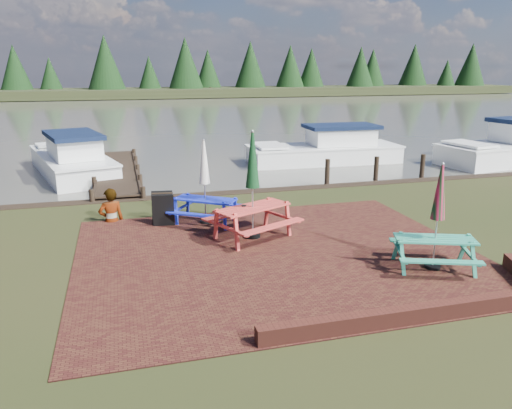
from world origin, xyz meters
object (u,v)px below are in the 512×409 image
object	(u,v)px
picnic_table_blue	(205,195)
jetty	(117,171)
picnic_table_red	(253,202)
picnic_table_teal	(436,233)
boat_jetty	(72,161)
chalkboard	(163,209)
person	(109,189)
boat_near	(327,150)

from	to	relation	value
picnic_table_blue	jetty	size ratio (longest dim) A/B	0.25
picnic_table_red	picnic_table_teal	bearing A→B (deg)	-67.82
picnic_table_red	boat_jetty	world-z (taller)	picnic_table_red
picnic_table_teal	picnic_table_red	bearing A→B (deg)	157.85
chalkboard	picnic_table_blue	bearing A→B (deg)	2.88
chalkboard	jetty	world-z (taller)	chalkboard
person	picnic_table_red	bearing A→B (deg)	135.48
chalkboard	jetty	xyz separation A→B (m)	(-1.18, 7.36, -0.36)
picnic_table_red	jetty	xyz separation A→B (m)	(-3.26, 8.97, -0.83)
boat_jetty	boat_near	xyz separation A→B (m)	(11.31, -0.18, -0.03)
chalkboard	person	size ratio (longest dim) A/B	0.49
picnic_table_red	boat_jetty	xyz separation A→B (m)	(-5.04, 10.15, -0.54)
picnic_table_teal	person	world-z (taller)	picnic_table_teal
chalkboard	boat_jetty	distance (m)	9.04
picnic_table_red	boat_near	world-z (taller)	picnic_table_red
boat_near	person	size ratio (longest dim) A/B	3.79
person	chalkboard	bearing A→B (deg)	141.27
jetty	boat_near	xyz separation A→B (m)	(9.53, 1.00, 0.26)
picnic_table_teal	picnic_table_blue	size ratio (longest dim) A/B	0.99
picnic_table_teal	chalkboard	world-z (taller)	picnic_table_teal
boat_jetty	jetty	bearing A→B (deg)	-48.66
picnic_table_red	jetty	size ratio (longest dim) A/B	0.30
boat_near	chalkboard	bearing A→B (deg)	136.73
picnic_table_teal	chalkboard	size ratio (longest dim) A/B	2.48
picnic_table_red	chalkboard	xyz separation A→B (m)	(-2.08, 1.60, -0.47)
picnic_table_red	boat_jetty	size ratio (longest dim) A/B	0.37
picnic_table_red	chalkboard	distance (m)	2.67
jetty	person	bearing A→B (deg)	-91.68
picnic_table_blue	jetty	distance (m)	7.83
jetty	boat_jetty	distance (m)	2.15
jetty	person	size ratio (longest dim) A/B	4.81
boat_jetty	boat_near	distance (m)	11.31
jetty	boat_near	distance (m)	9.59
picnic_table_red	picnic_table_blue	size ratio (longest dim) A/B	1.17
picnic_table_red	chalkboard	world-z (taller)	picnic_table_red
picnic_table_red	person	distance (m)	4.17
boat_jetty	boat_near	bearing A→B (deg)	-15.96
chalkboard	boat_near	distance (m)	11.83
picnic_table_blue	person	world-z (taller)	picnic_table_blue
chalkboard	jetty	bearing A→B (deg)	106.01
picnic_table_red	person	xyz separation A→B (m)	(-3.45, 2.34, 0.00)
jetty	boat_near	bearing A→B (deg)	6.00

